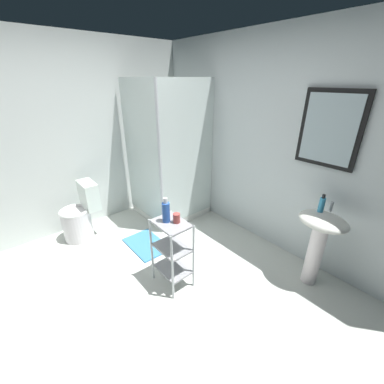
% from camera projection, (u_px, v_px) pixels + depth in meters
% --- Properties ---
extents(ground_plane, '(4.20, 4.20, 0.02)m').
position_uv_depth(ground_plane, '(141.00, 302.00, 2.41)').
color(ground_plane, silver).
extents(wall_back, '(4.20, 0.14, 2.50)m').
position_uv_depth(wall_back, '(268.00, 145.00, 2.96)').
color(wall_back, silver).
rests_on(wall_back, ground_plane).
extents(wall_left, '(0.10, 4.20, 2.50)m').
position_uv_depth(wall_left, '(60.00, 141.00, 3.17)').
color(wall_left, silver).
rests_on(wall_left, ground_plane).
extents(shower_stall, '(0.92, 0.92, 2.00)m').
position_uv_depth(shower_stall, '(169.00, 188.00, 3.75)').
color(shower_stall, white).
rests_on(shower_stall, ground_plane).
extents(pedestal_sink, '(0.46, 0.37, 0.81)m').
position_uv_depth(pedestal_sink, '(319.00, 235.00, 2.42)').
color(pedestal_sink, white).
rests_on(pedestal_sink, ground_plane).
extents(sink_faucet, '(0.03, 0.03, 0.10)m').
position_uv_depth(sink_faucet, '(331.00, 207.00, 2.37)').
color(sink_faucet, silver).
rests_on(sink_faucet, pedestal_sink).
extents(toilet, '(0.37, 0.49, 0.76)m').
position_uv_depth(toilet, '(80.00, 216.00, 3.28)').
color(toilet, white).
rests_on(toilet, ground_plane).
extents(storage_cart, '(0.38, 0.28, 0.74)m').
position_uv_depth(storage_cart, '(172.00, 248.00, 2.46)').
color(storage_cart, silver).
rests_on(storage_cart, ground_plane).
extents(hand_soap_bottle, '(0.05, 0.05, 0.18)m').
position_uv_depth(hand_soap_bottle, '(322.00, 204.00, 2.35)').
color(hand_soap_bottle, '#389ED1').
rests_on(hand_soap_bottle, pedestal_sink).
extents(shampoo_bottle_blue, '(0.07, 0.07, 0.25)m').
position_uv_depth(shampoo_bottle_blue, '(166.00, 212.00, 2.31)').
color(shampoo_bottle_blue, blue).
rests_on(shampoo_bottle_blue, storage_cart).
extents(rinse_cup, '(0.07, 0.07, 0.09)m').
position_uv_depth(rinse_cup, '(177.00, 218.00, 2.32)').
color(rinse_cup, '#B24742').
rests_on(rinse_cup, storage_cart).
extents(bath_mat, '(0.60, 0.40, 0.02)m').
position_uv_depth(bath_mat, '(147.00, 244.00, 3.22)').
color(bath_mat, teal).
rests_on(bath_mat, ground_plane).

